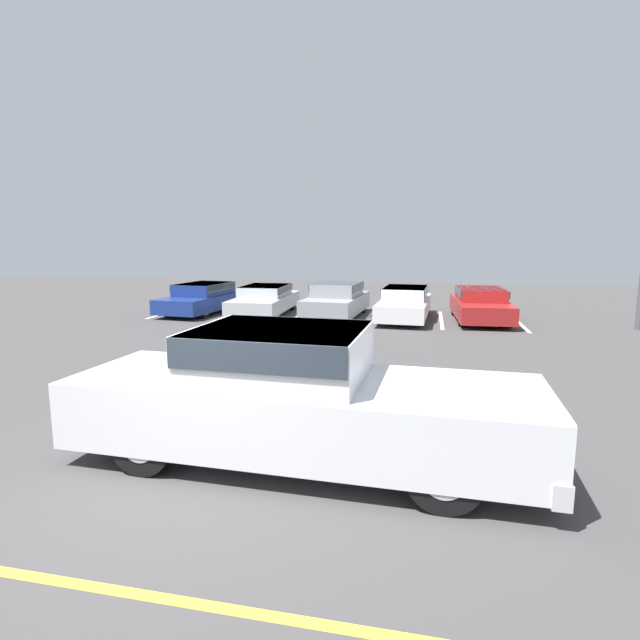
% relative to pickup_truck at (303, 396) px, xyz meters
% --- Properties ---
extents(ground_plane, '(60.00, 60.00, 0.00)m').
position_rel_pickup_truck_xyz_m(ground_plane, '(-1.08, -0.74, -0.90)').
color(ground_plane, '#423F3F').
extents(stall_stripe_a, '(0.12, 4.31, 0.01)m').
position_rel_pickup_truck_xyz_m(stall_stripe_a, '(-8.83, 12.74, -0.89)').
color(stall_stripe_a, white).
rests_on(stall_stripe_a, ground_plane).
extents(stall_stripe_b, '(0.12, 4.31, 0.01)m').
position_rel_pickup_truck_xyz_m(stall_stripe_b, '(-6.10, 12.74, -0.89)').
color(stall_stripe_b, white).
rests_on(stall_stripe_b, ground_plane).
extents(stall_stripe_c, '(0.12, 4.31, 0.01)m').
position_rel_pickup_truck_xyz_m(stall_stripe_c, '(-3.37, 12.74, -0.89)').
color(stall_stripe_c, white).
rests_on(stall_stripe_c, ground_plane).
extents(stall_stripe_d, '(0.12, 4.31, 0.01)m').
position_rel_pickup_truck_xyz_m(stall_stripe_d, '(-0.64, 12.74, -0.89)').
color(stall_stripe_d, white).
rests_on(stall_stripe_d, ground_plane).
extents(stall_stripe_e, '(0.12, 4.31, 0.01)m').
position_rel_pickup_truck_xyz_m(stall_stripe_e, '(2.08, 12.74, -0.89)').
color(stall_stripe_e, white).
rests_on(stall_stripe_e, ground_plane).
extents(stall_stripe_f, '(0.12, 4.31, 0.01)m').
position_rel_pickup_truck_xyz_m(stall_stripe_f, '(4.81, 12.74, -0.89)').
color(stall_stripe_f, white).
rests_on(stall_stripe_f, ground_plane).
extents(aisle_stripe_foreground, '(7.18, 0.12, 0.01)m').
position_rel_pickup_truck_xyz_m(aisle_stripe_foreground, '(-0.01, -2.81, -0.89)').
color(aisle_stripe_foreground, yellow).
rests_on(aisle_stripe_foreground, ground_plane).
extents(pickup_truck, '(6.26, 2.23, 1.80)m').
position_rel_pickup_truck_xyz_m(pickup_truck, '(0.00, 0.00, 0.00)').
color(pickup_truck, silver).
rests_on(pickup_truck, ground_plane).
extents(parked_sedan_a, '(2.24, 4.66, 1.20)m').
position_rel_pickup_truck_xyz_m(parked_sedan_a, '(-7.42, 12.62, -0.25)').
color(parked_sedan_a, navy).
rests_on(parked_sedan_a, ground_plane).
extents(parked_sedan_b, '(2.08, 4.80, 1.15)m').
position_rel_pickup_truck_xyz_m(parked_sedan_b, '(-4.81, 12.74, -0.27)').
color(parked_sedan_b, '#B7BABF').
rests_on(parked_sedan_b, ground_plane).
extents(parked_sedan_c, '(2.06, 4.44, 1.31)m').
position_rel_pickup_truck_xyz_m(parked_sedan_c, '(-1.88, 12.73, -0.20)').
color(parked_sedan_c, gray).
rests_on(parked_sedan_c, ground_plane).
extents(parked_sedan_d, '(1.91, 4.83, 1.21)m').
position_rel_pickup_truck_xyz_m(parked_sedan_d, '(0.73, 12.65, -0.25)').
color(parked_sedan_d, silver).
rests_on(parked_sedan_d, ground_plane).
extents(parked_sedan_e, '(2.00, 4.57, 1.20)m').
position_rel_pickup_truck_xyz_m(parked_sedan_e, '(3.45, 12.86, -0.25)').
color(parked_sedan_e, maroon).
rests_on(parked_sedan_e, ground_plane).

